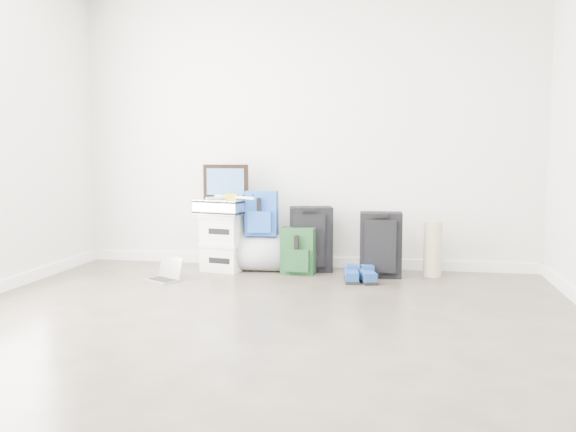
% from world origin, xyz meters
% --- Properties ---
extents(ground, '(5.00, 5.00, 0.00)m').
position_xyz_m(ground, '(0.00, 0.00, 0.00)').
color(ground, '#352C26').
rests_on(ground, ground).
extents(room_envelope, '(4.52, 5.02, 2.71)m').
position_xyz_m(room_envelope, '(0.00, 0.02, 1.72)').
color(room_envelope, silver).
rests_on(room_envelope, ground).
extents(boxes_stack, '(0.44, 0.38, 0.55)m').
position_xyz_m(boxes_stack, '(-0.73, 2.13, 0.28)').
color(boxes_stack, silver).
rests_on(boxes_stack, ground).
extents(briefcase, '(0.54, 0.45, 0.13)m').
position_xyz_m(briefcase, '(-0.73, 2.13, 0.62)').
color(briefcase, '#B2B2B7').
rests_on(briefcase, boxes_stack).
extents(painting, '(0.44, 0.07, 0.33)m').
position_xyz_m(painting, '(-0.73, 2.23, 0.85)').
color(painting, black).
rests_on(painting, briefcase).
extents(drone, '(0.53, 0.53, 0.05)m').
position_xyz_m(drone, '(-0.65, 2.11, 0.71)').
color(drone, yellow).
rests_on(drone, briefcase).
extents(duffel_bag, '(0.58, 0.38, 0.35)m').
position_xyz_m(duffel_bag, '(-0.36, 2.19, 0.17)').
color(duffel_bag, gray).
rests_on(duffel_bag, ground).
extents(blue_backpack, '(0.31, 0.24, 0.42)m').
position_xyz_m(blue_backpack, '(-0.36, 2.16, 0.55)').
color(blue_backpack, '#184A9F').
rests_on(blue_backpack, duffel_bag).
extents(large_suitcase, '(0.44, 0.33, 0.61)m').
position_xyz_m(large_suitcase, '(0.10, 2.25, 0.31)').
color(large_suitcase, black).
rests_on(large_suitcase, ground).
extents(green_backpack, '(0.32, 0.24, 0.43)m').
position_xyz_m(green_backpack, '(0.00, 2.09, 0.21)').
color(green_backpack, '#123416').
rests_on(green_backpack, ground).
extents(carry_on, '(0.39, 0.27, 0.59)m').
position_xyz_m(carry_on, '(0.76, 2.10, 0.30)').
color(carry_on, black).
rests_on(carry_on, ground).
extents(shoes, '(0.31, 0.32, 0.10)m').
position_xyz_m(shoes, '(0.58, 1.84, 0.05)').
color(shoes, black).
rests_on(shoes, ground).
extents(rolled_rug, '(0.17, 0.17, 0.51)m').
position_xyz_m(rolled_rug, '(1.23, 2.21, 0.25)').
color(rolled_rug, tan).
rests_on(rolled_rug, ground).
extents(laptop, '(0.35, 0.32, 0.20)m').
position_xyz_m(laptop, '(-1.11, 1.60, 0.05)').
color(laptop, '#BBBCC0').
rests_on(laptop, ground).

